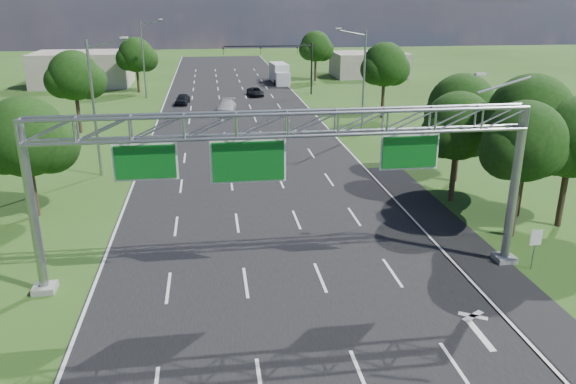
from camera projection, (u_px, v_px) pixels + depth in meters
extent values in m
plane|color=#2A4815|center=(253.00, 169.00, 44.10)|extent=(220.00, 220.00, 0.00)
cube|color=black|center=(253.00, 169.00, 44.10)|extent=(18.00, 180.00, 0.02)
cube|color=black|center=(463.00, 246.00, 30.47)|extent=(3.00, 30.00, 0.02)
cube|color=gray|center=(504.00, 258.00, 28.72)|extent=(1.00, 1.00, 0.30)
cylinder|color=gray|center=(514.00, 187.00, 27.46)|extent=(0.44, 0.44, 8.00)
cube|color=gray|center=(45.00, 288.00, 25.78)|extent=(1.00, 1.00, 0.30)
cylinder|color=gray|center=(32.00, 210.00, 24.51)|extent=(0.40, 0.40, 8.00)
cylinder|color=gray|center=(504.00, 85.00, 25.66)|extent=(2.54, 0.12, 0.79)
cube|color=beige|center=(481.00, 74.00, 25.34)|extent=(0.50, 0.22, 0.12)
cube|color=white|center=(145.00, 162.00, 24.49)|extent=(2.80, 0.05, 1.70)
cube|color=#0B5D19|center=(145.00, 162.00, 24.43)|extent=(2.62, 0.05, 1.52)
cube|color=white|center=(248.00, 161.00, 25.13)|extent=(3.40, 0.05, 2.00)
cube|color=#0B5D19|center=(248.00, 161.00, 25.07)|extent=(3.22, 0.05, 1.82)
cube|color=white|center=(409.00, 152.00, 26.06)|extent=(2.80, 0.05, 1.70)
cube|color=#0B5D19|center=(410.00, 152.00, 26.01)|extent=(2.62, 0.05, 1.52)
cylinder|color=gray|center=(534.00, 250.00, 27.63)|extent=(0.06, 0.06, 2.00)
cube|color=white|center=(536.00, 238.00, 27.37)|extent=(0.60, 0.04, 0.80)
cylinder|color=black|center=(312.00, 69.00, 77.13)|extent=(0.24, 0.24, 7.00)
cylinder|color=black|center=(268.00, 46.00, 75.33)|extent=(12.00, 0.18, 0.18)
imported|color=black|center=(223.00, 51.00, 74.72)|extent=(0.18, 0.22, 1.10)
imported|color=black|center=(261.00, 50.00, 75.38)|extent=(0.18, 0.22, 1.10)
imported|color=black|center=(297.00, 50.00, 76.03)|extent=(0.18, 0.22, 1.10)
cylinder|color=gray|center=(94.00, 110.00, 40.95)|extent=(0.20, 0.20, 10.00)
cylinder|color=gray|center=(106.00, 44.00, 39.58)|extent=(2.78, 0.12, 0.60)
cube|color=beige|center=(124.00, 38.00, 39.62)|extent=(0.55, 0.22, 0.12)
cylinder|color=gray|center=(143.00, 60.00, 73.69)|extent=(0.20, 0.20, 10.00)
cylinder|color=gray|center=(151.00, 23.00, 72.32)|extent=(2.78, 0.12, 0.60)
cube|color=beige|center=(161.00, 19.00, 72.36)|extent=(0.55, 0.22, 0.12)
cylinder|color=gray|center=(364.00, 84.00, 53.32)|extent=(0.20, 0.20, 10.00)
cylinder|color=gray|center=(352.00, 33.00, 51.61)|extent=(2.78, 0.12, 0.60)
cube|color=beige|center=(339.00, 28.00, 51.31)|extent=(0.55, 0.22, 0.12)
cylinder|color=#2D2116|center=(515.00, 205.00, 31.23)|extent=(0.36, 0.36, 3.74)
sphere|color=black|center=(524.00, 141.00, 30.04)|extent=(4.40, 4.40, 4.40)
sphere|color=black|center=(537.00, 149.00, 30.73)|extent=(3.30, 3.30, 3.30)
sphere|color=black|center=(508.00, 151.00, 29.77)|extent=(3.08, 3.08, 3.08)
cylinder|color=#2D2116|center=(521.00, 183.00, 34.22)|extent=(0.36, 0.36, 4.18)
sphere|color=black|center=(530.00, 117.00, 32.88)|extent=(5.00, 5.00, 5.00)
sphere|color=black|center=(545.00, 125.00, 33.62)|extent=(3.75, 3.75, 3.75)
sphere|color=black|center=(514.00, 127.00, 32.62)|extent=(3.50, 3.50, 3.50)
cylinder|color=#2D2116|center=(453.00, 177.00, 36.78)|extent=(0.36, 0.36, 3.30)
sphere|color=black|center=(458.00, 126.00, 35.66)|extent=(4.40, 4.40, 4.40)
sphere|color=black|center=(471.00, 132.00, 36.36)|extent=(3.30, 3.30, 3.30)
sphere|color=black|center=(445.00, 134.00, 35.40)|extent=(3.08, 3.08, 3.08)
cylinder|color=#2D2116|center=(562.00, 198.00, 32.66)|extent=(0.36, 0.36, 3.52)
sphere|color=black|center=(572.00, 137.00, 31.48)|extent=(4.60, 4.60, 4.60)
sphere|color=black|center=(557.00, 147.00, 31.21)|extent=(3.22, 3.22, 3.22)
cylinder|color=#2D2116|center=(456.00, 158.00, 40.75)|extent=(0.36, 0.36, 3.52)
sphere|color=black|center=(462.00, 108.00, 39.54)|extent=(4.80, 4.80, 4.80)
sphere|color=black|center=(474.00, 114.00, 40.27)|extent=(3.60, 3.60, 3.60)
sphere|color=black|center=(448.00, 116.00, 39.28)|extent=(3.36, 3.36, 3.36)
cylinder|color=#2D2116|center=(34.00, 192.00, 34.28)|extent=(0.36, 0.36, 3.08)
sphere|color=black|center=(25.00, 137.00, 33.14)|extent=(4.80, 4.80, 4.80)
sphere|color=black|center=(50.00, 144.00, 33.87)|extent=(3.60, 3.60, 3.60)
sphere|color=black|center=(6.00, 146.00, 32.88)|extent=(3.36, 3.36, 3.36)
cylinder|color=#2D2116|center=(79.00, 114.00, 55.42)|extent=(0.36, 0.36, 3.74)
sphere|color=black|center=(74.00, 75.00, 54.18)|extent=(4.80, 4.80, 4.80)
sphere|color=black|center=(88.00, 81.00, 54.91)|extent=(3.60, 3.60, 3.60)
sphere|color=black|center=(62.00, 81.00, 53.91)|extent=(3.36, 3.36, 3.36)
cylinder|color=#2D2116|center=(138.00, 81.00, 79.27)|extent=(0.36, 0.36, 3.30)
sphere|color=black|center=(136.00, 55.00, 78.10)|extent=(4.80, 4.80, 4.80)
sphere|color=black|center=(145.00, 59.00, 78.83)|extent=(3.60, 3.60, 3.60)
sphere|color=black|center=(128.00, 59.00, 77.83)|extent=(3.36, 3.36, 3.36)
cylinder|color=#2D2116|center=(383.00, 100.00, 62.39)|extent=(0.36, 0.36, 3.96)
sphere|color=black|center=(385.00, 64.00, 61.10)|extent=(4.80, 4.80, 4.80)
sphere|color=black|center=(394.00, 69.00, 61.83)|extent=(3.60, 3.60, 3.60)
sphere|color=black|center=(376.00, 69.00, 60.84)|extent=(3.36, 3.36, 3.36)
cylinder|color=#2D2116|center=(315.00, 70.00, 90.26)|extent=(0.36, 0.36, 3.52)
sphere|color=black|center=(316.00, 46.00, 89.05)|extent=(4.80, 4.80, 4.80)
sphere|color=black|center=(323.00, 50.00, 89.78)|extent=(3.60, 3.60, 3.60)
sphere|color=black|center=(309.00, 50.00, 88.78)|extent=(3.36, 3.36, 3.36)
cube|color=gray|center=(83.00, 69.00, 85.30)|extent=(14.00, 10.00, 5.00)
cube|color=gray|center=(369.00, 64.00, 95.23)|extent=(12.00, 9.00, 4.00)
imported|color=#BABABA|center=(227.00, 106.00, 65.77)|extent=(2.54, 4.93, 1.37)
imported|color=black|center=(255.00, 92.00, 76.67)|extent=(2.30, 4.19, 1.11)
imported|color=black|center=(182.00, 99.00, 70.61)|extent=(1.97, 3.96, 1.30)
cube|color=silver|center=(279.00, 72.00, 88.80)|extent=(2.64, 5.79, 2.82)
cube|color=silver|center=(282.00, 79.00, 85.27)|extent=(2.30, 2.21, 2.07)
cylinder|color=black|center=(275.00, 83.00, 85.49)|extent=(0.33, 0.94, 0.94)
cylinder|color=black|center=(289.00, 82.00, 85.76)|extent=(0.33, 0.94, 0.94)
cylinder|color=black|center=(271.00, 78.00, 90.78)|extent=(0.33, 0.94, 0.94)
cylinder|color=black|center=(284.00, 77.00, 91.05)|extent=(0.33, 0.94, 0.94)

